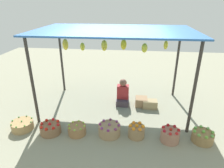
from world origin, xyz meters
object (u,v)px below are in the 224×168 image
at_px(vendor_person, 123,94).
at_px(basket_purple_onions, 109,130).
at_px(basket_oranges, 136,131).
at_px(wooden_crate_near_vendor, 150,104).
at_px(basket_red_apples, 170,135).
at_px(basket_limes, 77,130).
at_px(basket_green_apples, 203,137).
at_px(basket_red_tomatoes, 50,128).
at_px(wooden_crate_stacked_rear, 141,102).
at_px(basket_green_chilies, 22,125).

bearing_deg(vendor_person, basket_purple_onions, -97.93).
bearing_deg(basket_purple_onions, basket_oranges, -0.54).
bearing_deg(wooden_crate_near_vendor, basket_oranges, -105.93).
relative_size(basket_red_apples, wooden_crate_near_vendor, 1.00).
bearing_deg(basket_red_apples, basket_oranges, 174.74).
bearing_deg(vendor_person, basket_limes, -121.24).
height_order(basket_red_apples, basket_green_apples, basket_red_apples).
bearing_deg(basket_green_apples, basket_red_tomatoes, -178.59).
xyz_separation_m(basket_red_apples, wooden_crate_stacked_rear, (-0.59, 1.52, -0.02)).
distance_m(vendor_person, basket_purple_onions, 1.54).
xyz_separation_m(vendor_person, wooden_crate_stacked_rear, (0.55, -0.06, -0.17)).
distance_m(basket_green_chilies, basket_limes, 1.36).
bearing_deg(basket_green_chilies, basket_green_apples, 0.28).
relative_size(basket_red_tomatoes, basket_oranges, 1.28).
height_order(vendor_person, wooden_crate_near_vendor, vendor_person).
distance_m(basket_limes, basket_green_apples, 2.81).
height_order(basket_purple_onions, wooden_crate_stacked_rear, basket_purple_onions).
bearing_deg(wooden_crate_stacked_rear, basket_red_apples, -68.82).
relative_size(basket_limes, basket_purple_onions, 0.81).
relative_size(basket_green_chilies, basket_red_apples, 1.25).
height_order(basket_oranges, basket_red_apples, basket_red_apples).
distance_m(vendor_person, basket_limes, 1.85).
bearing_deg(basket_oranges, vendor_person, 105.06).
bearing_deg(basket_limes, wooden_crate_stacked_rear, 45.10).
bearing_deg(basket_green_apples, basket_red_apples, -174.87).
distance_m(basket_green_chilies, wooden_crate_near_vendor, 3.40).
height_order(vendor_person, basket_red_tomatoes, vendor_person).
xyz_separation_m(vendor_person, basket_green_chilies, (-2.32, -1.54, -0.20)).
relative_size(basket_red_tomatoes, basket_green_apples, 1.04).
height_order(basket_purple_onions, basket_oranges, basket_oranges).
bearing_deg(wooden_crate_stacked_rear, basket_oranges, -95.62).
bearing_deg(wooden_crate_near_vendor, basket_purple_onions, -126.68).
relative_size(basket_red_tomatoes, wooden_crate_stacked_rear, 1.38).
xyz_separation_m(vendor_person, basket_oranges, (0.41, -1.52, -0.15)).
bearing_deg(basket_red_tomatoes, wooden_crate_near_vendor, 31.25).
height_order(basket_oranges, wooden_crate_near_vendor, basket_oranges).
relative_size(basket_limes, basket_oranges, 1.11).
xyz_separation_m(basket_red_tomatoes, wooden_crate_near_vendor, (2.38, 1.44, 0.00)).
height_order(basket_green_chilies, basket_limes, basket_limes).
bearing_deg(basket_limes, basket_green_apples, 1.15).
bearing_deg(basket_oranges, basket_green_apples, -0.15).
height_order(basket_oranges, basket_green_apples, basket_oranges).
bearing_deg(basket_red_apples, wooden_crate_stacked_rear, 111.18).
relative_size(basket_red_tomatoes, basket_limes, 1.15).
bearing_deg(basket_red_tomatoes, basket_purple_onions, 3.92).
height_order(basket_green_chilies, basket_red_tomatoes, basket_red_tomatoes).
distance_m(basket_red_tomatoes, basket_oranges, 2.00).
distance_m(basket_red_apples, wooden_crate_near_vendor, 1.46).
relative_size(basket_purple_onions, basket_red_apples, 1.24).
relative_size(basket_red_apples, basket_green_apples, 0.89).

